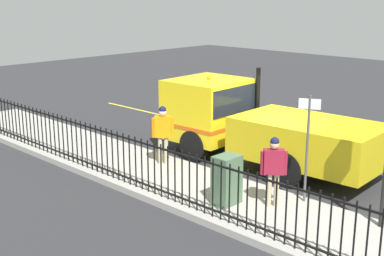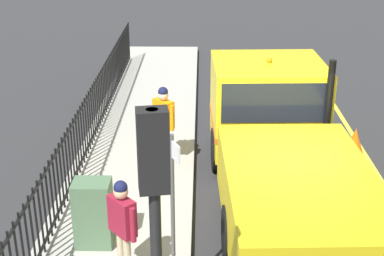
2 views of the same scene
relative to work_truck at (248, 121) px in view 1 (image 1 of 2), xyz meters
The scene contains 10 objects.
ground_plane 1.56m from the work_truck, 90.25° to the left, with size 53.67×53.67×0.00m, color #2B2B2D.
sidewalk_slab 3.34m from the work_truck, 16.71° to the left, with size 2.66×24.39×0.17m, color #A3A099.
lane_marking 2.82m from the work_truck, 159.19° to the left, with size 0.12×21.96×0.01m, color yellow.
work_truck is the anchor object (origin of this frame).
worker_standing 2.65m from the work_truck, 29.16° to the right, with size 0.49×0.50×1.72m.
pedestrian_distant 3.87m from the work_truck, 46.59° to the left, with size 0.47×0.49×1.67m.
iron_fence 4.19m from the work_truck, 12.41° to the left, with size 0.04×20.77×1.34m.
utility_cabinet 3.84m from the work_truck, 30.56° to the left, with size 0.62×0.47×1.17m, color #4C6B4C.
traffic_cone 3.02m from the work_truck, 136.31° to the right, with size 0.47×0.47×0.67m, color orange.
street_sign 3.74m from the work_truck, 59.43° to the left, with size 0.24×0.46×2.57m.
Camera 1 is at (12.04, 8.35, 4.97)m, focal length 48.31 mm.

